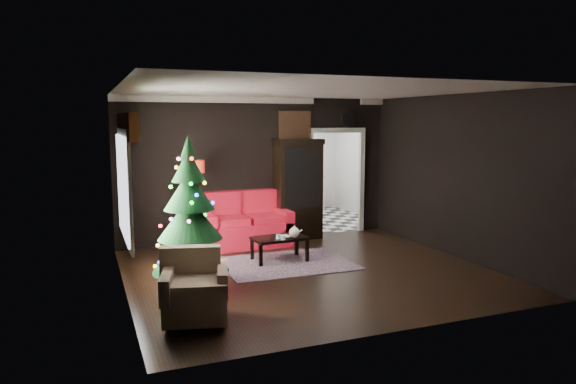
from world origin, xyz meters
name	(u,v)px	position (x,y,z in m)	size (l,w,h in m)	color
floor	(309,272)	(0.00, 0.00, 0.00)	(5.50, 5.50, 0.00)	black
ceiling	(310,90)	(0.00, 0.00, 2.80)	(5.50, 5.50, 0.00)	white
wall_back	(258,169)	(0.00, 2.50, 1.40)	(5.50, 5.50, 0.00)	black
wall_front	(402,209)	(0.00, -2.50, 1.40)	(5.50, 5.50, 0.00)	black
wall_left	(122,192)	(-2.75, 0.00, 1.40)	(5.50, 5.50, 0.00)	black
wall_right	(456,176)	(2.75, 0.00, 1.40)	(5.50, 5.50, 0.00)	black
doorway	(336,183)	(1.70, 2.50, 1.05)	(1.10, 0.10, 2.10)	silver
left_window	(123,187)	(-2.71, 0.20, 1.45)	(0.05, 1.60, 1.40)	white
valance	(127,126)	(-2.63, 0.20, 2.27)	(0.12, 2.10, 0.35)	brown
kitchen_floor	(307,220)	(1.70, 4.00, 0.00)	(3.00, 3.00, 0.00)	silver
kitchen_window	(285,146)	(1.70, 5.45, 1.70)	(0.70, 0.06, 0.70)	white
rug	(287,263)	(-0.15, 0.57, 0.01)	(2.12, 1.54, 0.01)	#593E4F
loveseat	(246,220)	(-0.40, 2.05, 0.50)	(1.70, 0.90, 1.00)	maroon
curio_cabinet	(298,191)	(0.75, 2.27, 0.95)	(0.90, 0.45, 1.90)	black
floor_lamp	(198,207)	(-1.34, 1.87, 0.83)	(0.28, 0.28, 1.65)	black
christmas_tree	(190,215)	(-1.86, -0.09, 1.05)	(1.08, 1.08, 2.06)	black
armchair	(196,285)	(-2.06, -1.42, 0.46)	(0.77, 0.77, 0.78)	tan
coffee_table	(279,249)	(-0.20, 0.79, 0.21)	(0.89, 0.53, 0.40)	black
teapot	(294,232)	(0.01, 0.64, 0.51)	(0.20, 0.20, 0.19)	#E9E6C8
cup_a	(283,238)	(-0.21, 0.58, 0.45)	(0.08, 0.08, 0.07)	white
cup_b	(278,236)	(-0.25, 0.70, 0.45)	(0.08, 0.08, 0.07)	white
book	(281,231)	(-0.17, 0.77, 0.51)	(0.14, 0.01, 0.19)	tan
wall_clock	(348,119)	(1.95, 2.45, 2.38)	(0.32, 0.32, 0.06)	silver
painting	(294,126)	(0.75, 2.46, 2.25)	(0.62, 0.05, 0.52)	#BE7044
kitchen_counter	(288,195)	(1.70, 5.20, 0.45)	(1.80, 0.60, 0.90)	silver
kitchen_table	(300,207)	(1.40, 3.70, 0.38)	(0.70, 0.70, 0.75)	brown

